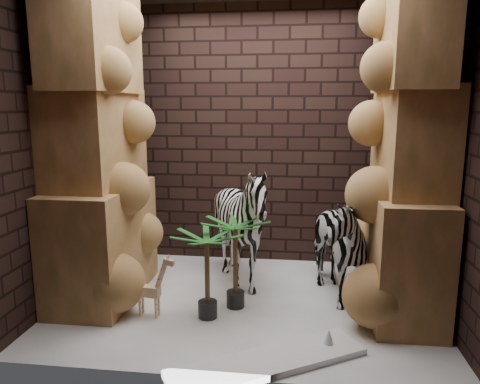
# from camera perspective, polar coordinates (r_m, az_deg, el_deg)

# --- Properties ---
(floor) EXTENTS (3.50, 3.50, 0.00)m
(floor) POSITION_cam_1_polar(r_m,az_deg,el_deg) (4.45, 0.55, -13.76)
(floor) COLOR white
(floor) RESTS_ON ground
(wall_back) EXTENTS (3.50, 0.00, 3.50)m
(wall_back) POSITION_cam_1_polar(r_m,az_deg,el_deg) (5.30, 2.14, 7.02)
(wall_back) COLOR black
(wall_back) RESTS_ON ground
(wall_front) EXTENTS (3.50, 0.00, 3.50)m
(wall_front) POSITION_cam_1_polar(r_m,az_deg,el_deg) (2.83, -2.29, 3.63)
(wall_front) COLOR black
(wall_front) RESTS_ON ground
(wall_left) EXTENTS (0.00, 3.00, 3.00)m
(wall_left) POSITION_cam_1_polar(r_m,az_deg,el_deg) (4.60, -21.71, 5.67)
(wall_left) COLOR black
(wall_left) RESTS_ON ground
(wall_right) EXTENTS (0.00, 3.00, 3.00)m
(wall_right) POSITION_cam_1_polar(r_m,az_deg,el_deg) (4.24, 24.91, 5.05)
(wall_right) COLOR black
(wall_right) RESTS_ON ground
(rock_pillar_left) EXTENTS (0.68, 1.30, 3.00)m
(rock_pillar_left) POSITION_cam_1_polar(r_m,az_deg,el_deg) (4.45, -17.73, 5.77)
(rock_pillar_left) COLOR tan
(rock_pillar_left) RESTS_ON floor
(rock_pillar_right) EXTENTS (0.58, 1.25, 3.00)m
(rock_pillar_right) POSITION_cam_1_polar(r_m,az_deg,el_deg) (4.15, 20.55, 5.26)
(rock_pillar_right) COLOR tan
(rock_pillar_right) RESTS_ON floor
(zebra_right) EXTENTS (0.88, 1.19, 1.26)m
(zebra_right) POSITION_cam_1_polar(r_m,az_deg,el_deg) (4.42, 11.35, -5.45)
(zebra_right) COLOR white
(zebra_right) RESTS_ON floor
(zebra_left) EXTENTS (1.42, 1.57, 1.17)m
(zebra_left) POSITION_cam_1_polar(r_m,az_deg,el_deg) (4.61, 0.18, -5.13)
(zebra_left) COLOR white
(zebra_left) RESTS_ON floor
(giraffe_toy) EXTENTS (0.32, 0.14, 0.60)m
(giraffe_toy) POSITION_cam_1_polar(r_m,az_deg,el_deg) (4.15, -11.55, -11.39)
(giraffe_toy) COLOR beige
(giraffe_toy) RESTS_ON floor
(palm_front) EXTENTS (0.36, 0.36, 0.86)m
(palm_front) POSITION_cam_1_polar(r_m,az_deg,el_deg) (4.20, -0.59, -8.99)
(palm_front) COLOR #19571A
(palm_front) RESTS_ON floor
(palm_back) EXTENTS (0.36, 0.36, 0.80)m
(palm_back) POSITION_cam_1_polar(r_m,az_deg,el_deg) (4.02, -4.18, -10.43)
(palm_back) COLOR #19571A
(palm_back) RESTS_ON floor
(surfboard) EXTENTS (1.47, 1.09, 0.05)m
(surfboard) POSITION_cam_1_polar(r_m,az_deg,el_deg) (3.50, 3.63, -20.75)
(surfboard) COLOR white
(surfboard) RESTS_ON floor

